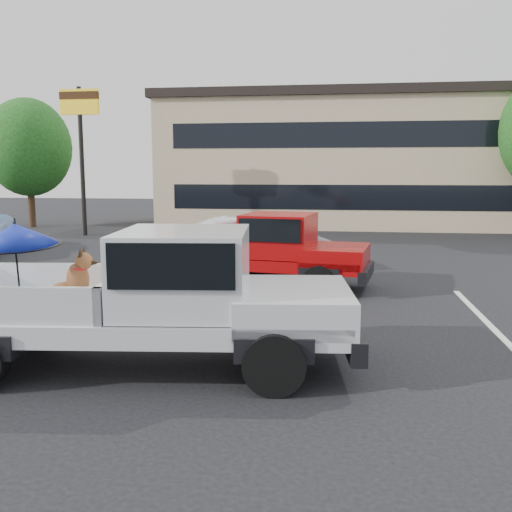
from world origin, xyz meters
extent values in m
plane|color=black|center=(0.00, 0.00, 0.00)|extent=(90.00, 90.00, 0.00)
cube|color=silver|center=(-3.00, 2.00, 0.00)|extent=(0.12, 5.00, 0.01)
cube|color=silver|center=(3.00, 2.00, 0.00)|extent=(0.12, 5.00, 0.01)
cube|color=tan|center=(2.00, 21.00, 3.00)|extent=(20.00, 8.00, 6.00)
cube|color=black|center=(2.00, 21.00, 6.10)|extent=(20.40, 8.40, 0.40)
cube|color=black|center=(2.00, 17.02, 1.50)|extent=(18.00, 0.08, 1.10)
cube|color=black|center=(2.00, 17.02, 4.20)|extent=(18.00, 0.08, 1.10)
cylinder|color=black|center=(-10.00, 14.00, 3.00)|extent=(0.18, 0.18, 6.00)
cube|color=yellow|center=(-10.00, 14.00, 5.40)|extent=(1.60, 0.18, 1.00)
cube|color=#381E0C|center=(-10.00, 14.00, 5.65)|extent=(1.60, 0.22, 0.30)
cylinder|color=#332114|center=(-14.00, 17.00, 1.21)|extent=(0.32, 0.32, 2.42)
ellipsoid|color=#184313|center=(-14.00, 17.00, 3.74)|extent=(3.96, 3.96, 4.55)
cylinder|color=#332114|center=(6.00, 24.00, 1.43)|extent=(0.32, 0.32, 2.86)
ellipsoid|color=#184313|center=(6.00, 24.00, 4.42)|extent=(4.68, 4.68, 5.38)
cylinder|color=black|center=(-4.15, -0.48, 0.38)|extent=(0.79, 0.36, 0.76)
cylinder|color=black|center=(-0.38, -1.93, 0.38)|extent=(0.79, 0.36, 0.76)
cylinder|color=black|center=(-0.57, -0.10, 0.38)|extent=(0.79, 0.36, 0.76)
cube|color=white|center=(-2.21, -1.20, 0.67)|extent=(5.56, 2.48, 0.28)
cube|color=white|center=(-0.22, -0.99, 0.88)|extent=(1.69, 2.07, 0.46)
cube|color=black|center=(0.52, -0.91, 0.50)|extent=(0.41, 1.97, 0.30)
cube|color=white|center=(-1.67, -1.14, 1.35)|extent=(1.84, 2.00, 1.05)
cube|color=black|center=(-1.67, -1.14, 1.55)|extent=(1.70, 2.09, 0.55)
cube|color=black|center=(-3.65, -1.35, 0.73)|extent=(2.48, 2.07, 0.10)
cube|color=white|center=(-3.75, -0.49, 1.03)|extent=(2.30, 0.34, 0.50)
cube|color=white|center=(-3.56, -2.22, 1.03)|extent=(2.30, 0.34, 0.50)
cube|color=white|center=(-2.56, -1.24, 1.03)|extent=(0.29, 1.84, 0.50)
ellipsoid|color=brown|center=(-3.39, -1.04, 0.95)|extent=(0.55, 0.47, 0.34)
cylinder|color=brown|center=(-3.11, -1.10, 0.91)|extent=(0.07, 0.07, 0.25)
cylinder|color=brown|center=(-3.13, -0.93, 0.91)|extent=(0.07, 0.07, 0.25)
ellipsoid|color=brown|center=(-3.22, -1.02, 1.16)|extent=(0.35, 0.32, 0.45)
cylinder|color=red|center=(-3.20, -1.02, 1.31)|extent=(0.22, 0.22, 0.04)
sphere|color=brown|center=(-3.12, -1.01, 1.41)|extent=(0.24, 0.24, 0.24)
cone|color=black|center=(-2.99, -1.00, 1.39)|extent=(0.18, 0.13, 0.12)
cone|color=black|center=(-3.14, -1.08, 1.54)|extent=(0.08, 0.08, 0.13)
cone|color=black|center=(-3.15, -0.95, 1.54)|extent=(0.08, 0.08, 0.13)
cylinder|color=brown|center=(-3.58, -1.06, 0.84)|extent=(0.30, 0.05, 0.10)
cylinder|color=black|center=(-3.67, -1.75, 1.31)|extent=(0.02, 0.10, 1.05)
cone|color=#1223A2|center=(-3.67, -1.75, 1.85)|extent=(1.10, 1.12, 0.36)
cylinder|color=black|center=(-3.67, -1.75, 2.01)|extent=(0.02, 0.02, 0.10)
cylinder|color=black|center=(-3.67, -1.75, 1.72)|extent=(1.10, 1.10, 0.09)
cylinder|color=black|center=(-3.21, 3.93, 0.34)|extent=(0.71, 0.35, 0.68)
cylinder|color=black|center=(-2.96, 5.57, 0.34)|extent=(0.71, 0.35, 0.68)
cylinder|color=black|center=(0.00, 3.45, 0.34)|extent=(0.71, 0.35, 0.68)
cylinder|color=black|center=(0.24, 5.08, 0.34)|extent=(0.71, 0.35, 0.68)
cube|color=#A6090B|center=(-1.44, 4.50, 0.60)|extent=(5.06, 2.43, 0.25)
cube|color=#A6090B|center=(0.34, 4.23, 0.79)|extent=(1.59, 1.91, 0.41)
cube|color=black|center=(1.01, 4.13, 0.45)|extent=(0.44, 1.77, 0.27)
cube|color=black|center=(-3.89, 4.87, 0.45)|extent=(0.42, 1.77, 0.25)
cube|color=#A6090B|center=(-0.95, 4.43, 1.22)|extent=(1.72, 1.86, 0.95)
cube|color=black|center=(-0.95, 4.43, 1.40)|extent=(1.60, 1.93, 0.50)
cube|color=black|center=(-2.73, 4.69, 0.66)|extent=(2.29, 1.95, 0.09)
cube|color=#A6090B|center=(-2.61, 5.47, 0.93)|extent=(2.06, 0.40, 0.45)
cube|color=#A6090B|center=(-2.85, 3.92, 0.93)|extent=(2.06, 0.40, 0.45)
cube|color=#A6090B|center=(-3.71, 4.84, 0.93)|extent=(0.34, 1.65, 0.45)
cube|color=#A6090B|center=(-1.75, 4.55, 0.93)|extent=(0.34, 1.65, 0.45)
imported|color=#B7B8BF|center=(-1.86, 6.54, 0.72)|extent=(4.61, 2.88, 1.43)
camera|label=1|loc=(0.31, -8.38, 2.64)|focal=40.00mm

